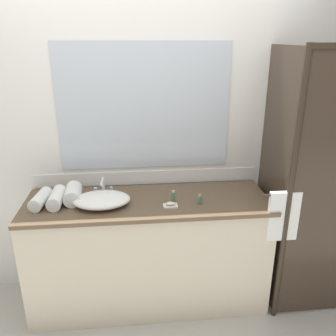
% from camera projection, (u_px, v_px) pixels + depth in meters
% --- Properties ---
extents(ground_plane, '(8.00, 8.00, 0.00)m').
position_uv_depth(ground_plane, '(150.00, 299.00, 2.89)').
color(ground_plane, '#B7B2A8').
extents(wall_back_with_mirror, '(4.40, 0.06, 2.60)m').
position_uv_depth(wall_back_with_mirror, '(145.00, 135.00, 2.75)').
color(wall_back_with_mirror, silver).
rests_on(wall_back_with_mirror, ground_plane).
extents(vanity_cabinet, '(1.80, 0.58, 0.90)m').
position_uv_depth(vanity_cabinet, '(149.00, 252.00, 2.74)').
color(vanity_cabinet, beige).
rests_on(vanity_cabinet, ground_plane).
extents(shower_enclosure, '(1.20, 0.59, 2.00)m').
position_uv_depth(shower_enclosure, '(328.00, 189.00, 2.47)').
color(shower_enclosure, '#2D2319').
rests_on(shower_enclosure, ground_plane).
extents(sink_basin, '(0.41, 0.29, 0.09)m').
position_uv_depth(sink_basin, '(102.00, 200.00, 2.48)').
color(sink_basin, white).
rests_on(sink_basin, vanity_cabinet).
extents(faucet, '(0.17, 0.15, 0.14)m').
position_uv_depth(faucet, '(103.00, 189.00, 2.64)').
color(faucet, silver).
rests_on(faucet, vanity_cabinet).
extents(soap_dish, '(0.10, 0.07, 0.04)m').
position_uv_depth(soap_dish, '(170.00, 205.00, 2.47)').
color(soap_dish, silver).
rests_on(soap_dish, vanity_cabinet).
extents(amenity_bottle_conditioner, '(0.03, 0.03, 0.09)m').
position_uv_depth(amenity_bottle_conditioner, '(173.00, 196.00, 2.54)').
color(amenity_bottle_conditioner, '#4C7056').
rests_on(amenity_bottle_conditioner, vanity_cabinet).
extents(amenity_bottle_shampoo, '(0.03, 0.03, 0.07)m').
position_uv_depth(amenity_bottle_shampoo, '(200.00, 199.00, 2.51)').
color(amenity_bottle_shampoo, '#4C7056').
rests_on(amenity_bottle_shampoo, vanity_cabinet).
extents(rolled_towel_near_edge, '(0.13, 0.25, 0.09)m').
position_uv_depth(rolled_towel_near_edge, '(41.00, 199.00, 2.48)').
color(rolled_towel_near_edge, white).
rests_on(rolled_towel_near_edge, vanity_cabinet).
extents(rolled_towel_middle, '(0.10, 0.26, 0.10)m').
position_uv_depth(rolled_towel_middle, '(57.00, 198.00, 2.50)').
color(rolled_towel_middle, white).
rests_on(rolled_towel_middle, vanity_cabinet).
extents(rolled_towel_far_edge, '(0.13, 0.24, 0.12)m').
position_uv_depth(rolled_towel_far_edge, '(73.00, 194.00, 2.54)').
color(rolled_towel_far_edge, white).
rests_on(rolled_towel_far_edge, vanity_cabinet).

